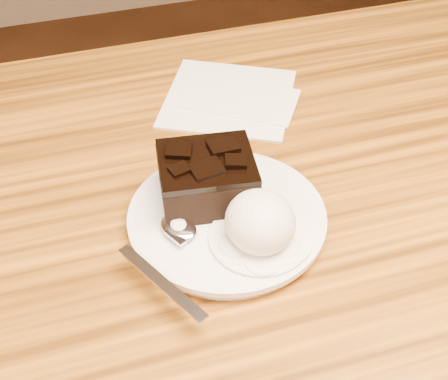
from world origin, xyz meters
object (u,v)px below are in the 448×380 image
object	(u,v)px
brownie	(207,180)
spoon	(179,228)
ice_cream_scoop	(260,222)
plate	(227,220)
napkin	(229,97)

from	to	relation	value
brownie	spoon	size ratio (longest dim) A/B	0.56
ice_cream_scoop	spoon	xyz separation A→B (m)	(-0.07, 0.03, -0.02)
brownie	plate	bearing A→B (deg)	-69.72
napkin	spoon	bearing A→B (deg)	-118.59
spoon	napkin	size ratio (longest dim) A/B	1.07
ice_cream_scoop	spoon	size ratio (longest dim) A/B	0.42
brownie	spoon	distance (m)	0.06
spoon	napkin	xyz separation A→B (m)	(0.12, 0.22, -0.02)
ice_cream_scoop	brownie	bearing A→B (deg)	113.07
ice_cream_scoop	plate	bearing A→B (deg)	115.08
plate	brownie	world-z (taller)	brownie
brownie	ice_cream_scoop	xyz separation A→B (m)	(0.03, -0.07, 0.00)
plate	ice_cream_scoop	world-z (taller)	ice_cream_scoop
spoon	napkin	distance (m)	0.25
plate	napkin	world-z (taller)	plate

